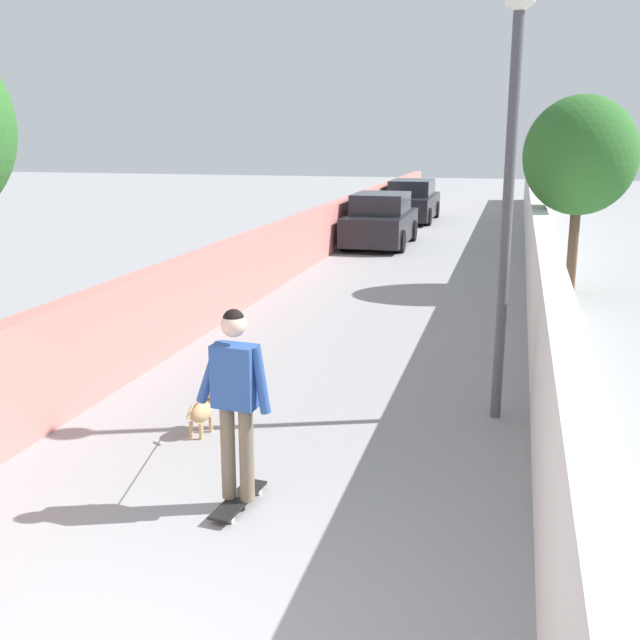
{
  "coord_description": "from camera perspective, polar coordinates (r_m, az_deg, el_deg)",
  "views": [
    {
      "loc": [
        -3.46,
        -2.29,
        3.25
      ],
      "look_at": [
        5.3,
        -0.01,
        1.0
      ],
      "focal_mm": 42.39,
      "sensor_mm": 36.0,
      "label": 1
    }
  ],
  "objects": [
    {
      "name": "skateboard",
      "position": [
        6.95,
        -6.16,
        -13.35
      ],
      "size": [
        0.82,
        0.28,
        0.08
      ],
      "color": "black",
      "rests_on": "ground"
    },
    {
      "name": "car_far",
      "position": [
        29.1,
        6.93,
        8.85
      ],
      "size": [
        4.36,
        1.8,
        1.54
      ],
      "color": "black",
      "rests_on": "ground"
    },
    {
      "name": "fence_right",
      "position": [
        15.65,
        16.08,
        4.64
      ],
      "size": [
        48.0,
        0.3,
        1.73
      ],
      "primitive_type": "cube",
      "color": "silver",
      "rests_on": "ground"
    },
    {
      "name": "tree_right_near",
      "position": [
        16.51,
        19.05,
        11.62
      ],
      "size": [
        2.28,
        2.28,
        4.01
      ],
      "color": "brown",
      "rests_on": "ground"
    },
    {
      "name": "wall_left",
      "position": [
        16.46,
        -3.42,
        4.92
      ],
      "size": [
        48.0,
        0.3,
        1.35
      ],
      "primitive_type": "cube",
      "color": "#CC726B",
      "rests_on": "ground"
    },
    {
      "name": "lamp_post",
      "position": [
        8.61,
        14.29,
        13.56
      ],
      "size": [
        0.36,
        0.36,
        4.83
      ],
      "color": "#4C4C51",
      "rests_on": "ground"
    },
    {
      "name": "ground_plane",
      "position": [
        17.91,
        6.99,
        3.39
      ],
      "size": [
        80.0,
        80.0,
        0.0
      ],
      "primitive_type": "plane",
      "color": "gray"
    },
    {
      "name": "person_skateboarder",
      "position": [
        6.54,
        -6.4,
        -5.27
      ],
      "size": [
        0.26,
        0.71,
        1.73
      ],
      "color": "#726651",
      "rests_on": "skateboard"
    },
    {
      "name": "dog",
      "position": [
        8.47,
        -8.88,
        -6.76
      ],
      "size": [
        1.78,
        1.12,
        1.06
      ],
      "color": "tan",
      "rests_on": "ground"
    },
    {
      "name": "car_near",
      "position": [
        22.5,
        4.58,
        7.43
      ],
      "size": [
        3.94,
        1.8,
        1.54
      ],
      "color": "black",
      "rests_on": "ground"
    }
  ]
}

